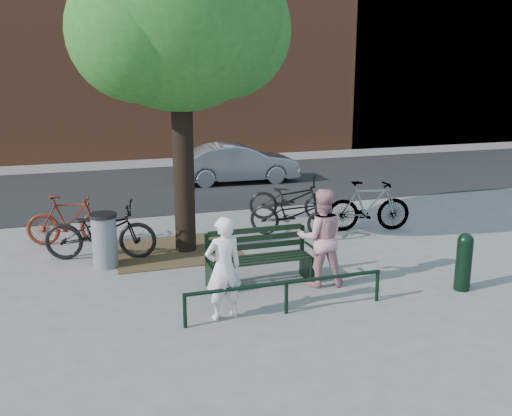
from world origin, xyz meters
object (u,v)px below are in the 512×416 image
object	(u,v)px
litter_bin	(104,240)
person_right	(321,238)
bollard	(464,260)
person_left	(224,268)
park_bench	(259,256)
bicycle_c	(293,214)
parked_car	(238,163)

from	to	relation	value
litter_bin	person_right	bearing A→B (deg)	-31.26
bollard	person_left	bearing A→B (deg)	177.47
person_right	person_left	bearing A→B (deg)	34.77
person_left	person_right	bearing A→B (deg)	-165.85
park_bench	bicycle_c	xyz separation A→B (m)	(1.55, 2.32, 0.02)
bollard	parked_car	distance (m)	9.70
person_left	bicycle_c	size ratio (longest dim) A/B	0.79
bollard	parked_car	xyz separation A→B (m)	(-0.94, 9.66, 0.11)
bicycle_c	litter_bin	bearing A→B (deg)	136.63
person_left	litter_bin	world-z (taller)	person_left
park_bench	bollard	bearing A→B (deg)	-23.16
person_left	parked_car	bearing A→B (deg)	-115.56
park_bench	litter_bin	distance (m)	2.88
bollard	parked_car	bearing A→B (deg)	95.54
park_bench	person_left	world-z (taller)	person_left
park_bench	person_right	distance (m)	1.08
person_right	litter_bin	size ratio (longest dim) A/B	1.64
park_bench	person_right	world-z (taller)	person_right
litter_bin	bicycle_c	xyz separation A→B (m)	(3.92, 0.68, -0.00)
person_right	parked_car	world-z (taller)	person_right
bicycle_c	parked_car	bearing A→B (deg)	31.48
person_right	parked_car	distance (m)	8.81
litter_bin	bicycle_c	distance (m)	3.98
person_right	park_bench	bearing A→B (deg)	-9.02
bollard	litter_bin	size ratio (longest dim) A/B	0.96
bollard	bicycle_c	distance (m)	3.92
bollard	parked_car	size ratio (longest dim) A/B	0.25
bollard	parked_car	world-z (taller)	parked_car
bicycle_c	bollard	bearing A→B (deg)	-120.71
park_bench	parked_car	distance (m)	8.62
person_right	bollard	bearing A→B (deg)	168.87
person_right	litter_bin	xyz separation A→B (m)	(-3.32, 2.01, -0.31)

